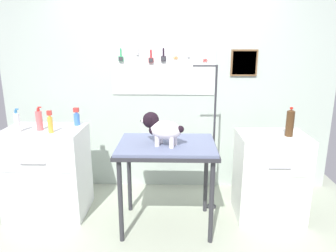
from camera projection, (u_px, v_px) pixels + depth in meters
name	position (u px, v px, depth m)	size (l,w,h in m)	color
ground	(163.00, 246.00, 2.89)	(4.40, 4.00, 0.04)	#A5AE98
rear_wall_panel	(167.00, 96.00, 3.82)	(4.00, 0.11, 2.30)	#ADBBB0
grooming_table	(167.00, 152.00, 3.00)	(0.94, 0.68, 0.87)	#2D2D33
grooming_arm	(213.00, 145.00, 3.35)	(0.30, 0.11, 1.58)	#2D2D33
dog	(161.00, 128.00, 2.89)	(0.41, 0.28, 0.31)	white
counter_left	(47.00, 172.00, 3.33)	(0.80, 0.58, 0.94)	white
cabinet_right	(270.00, 176.00, 3.28)	(0.68, 0.54, 0.90)	white
spray_bottle_tall	(50.00, 123.00, 3.05)	(0.05, 0.05, 0.22)	gold
pump_bottle_white	(17.00, 122.00, 3.07)	(0.06, 0.05, 0.24)	white
conditioner_bottle	(77.00, 118.00, 3.33)	(0.06, 0.06, 0.19)	#3C71C6
detangler_spray	(39.00, 120.00, 3.14)	(0.06, 0.06, 0.24)	#DF6163
soda_bottle	(290.00, 123.00, 3.08)	(0.08, 0.08, 0.29)	#452C17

